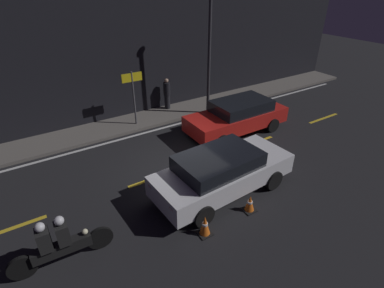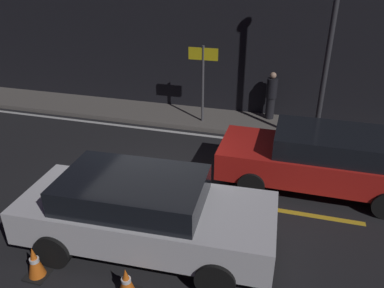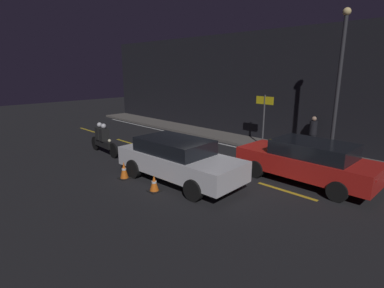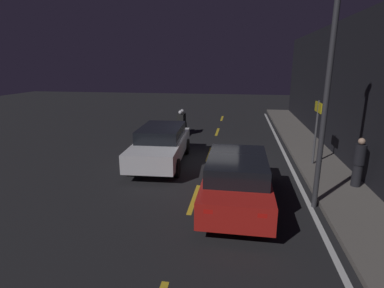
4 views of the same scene
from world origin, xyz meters
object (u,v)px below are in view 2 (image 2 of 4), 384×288
object	(u,v)px
shop_sign	(203,69)
traffic_cone_mid	(126,282)
street_lamp	(332,30)
sedan_white	(143,211)
taxi_red	(321,158)
pedestrian	(271,96)
traffic_cone_near	(35,262)

from	to	relation	value
shop_sign	traffic_cone_mid	bearing A→B (deg)	-85.35
traffic_cone_mid	street_lamp	bearing A→B (deg)	65.26
sedan_white	taxi_red	distance (m)	4.31
street_lamp	shop_sign	bearing A→B (deg)	168.45
traffic_cone_mid	pedestrian	distance (m)	7.97
sedan_white	street_lamp	bearing A→B (deg)	56.34
traffic_cone_mid	pedestrian	size ratio (longest dim) A/B	0.35
traffic_cone_near	pedestrian	size ratio (longest dim) A/B	0.39
taxi_red	shop_sign	world-z (taller)	shop_sign
shop_sign	street_lamp	bearing A→B (deg)	-11.55
taxi_red	street_lamp	bearing A→B (deg)	-88.14
taxi_red	pedestrian	bearing A→B (deg)	-67.99
traffic_cone_mid	street_lamp	distance (m)	7.52
traffic_cone_near	street_lamp	distance (m)	8.31
taxi_red	traffic_cone_near	size ratio (longest dim) A/B	7.43
sedan_white	traffic_cone_near	bearing A→B (deg)	-143.33
traffic_cone_near	pedestrian	bearing A→B (deg)	68.39
taxi_red	sedan_white	bearing A→B (deg)	43.96
sedan_white	traffic_cone_near	size ratio (longest dim) A/B	7.67
taxi_red	shop_sign	bearing A→B (deg)	-38.73
traffic_cone_near	traffic_cone_mid	xyz separation A→B (m)	(1.63, 0.06, -0.04)
taxi_red	street_lamp	size ratio (longest dim) A/B	0.78
sedan_white	shop_sign	world-z (taller)	shop_sign
sedan_white	street_lamp	size ratio (longest dim) A/B	0.80
shop_sign	traffic_cone_near	bearing A→B (deg)	-98.56
taxi_red	traffic_cone_mid	world-z (taller)	taxi_red
sedan_white	traffic_cone_near	xyz separation A→B (m)	(-1.46, -1.21, -0.48)
traffic_cone_near	traffic_cone_mid	world-z (taller)	traffic_cone_near
taxi_red	street_lamp	world-z (taller)	street_lamp
traffic_cone_mid	shop_sign	bearing A→B (deg)	94.65
traffic_cone_near	street_lamp	size ratio (longest dim) A/B	0.10
traffic_cone_mid	shop_sign	distance (m)	7.18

